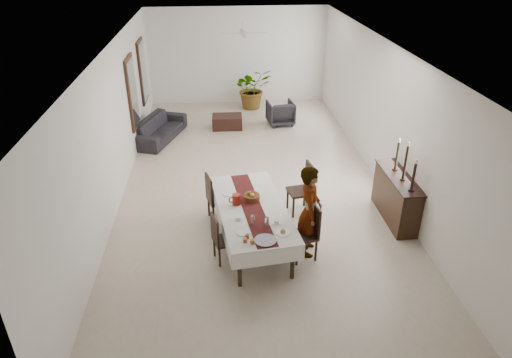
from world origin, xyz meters
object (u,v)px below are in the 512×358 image
(sideboard_body, at_px, (396,198))
(dining_table_top, at_px, (252,209))
(sofa, at_px, (159,128))
(woman, at_px, (310,211))
(red_pitcher, at_px, (236,199))

(sideboard_body, bearing_deg, dining_table_top, -169.18)
(dining_table_top, bearing_deg, sofa, 105.95)
(woman, relative_size, sideboard_body, 1.10)
(woman, distance_m, sideboard_body, 2.25)
(woman, height_order, sideboard_body, woman)
(dining_table_top, height_order, woman, woman)
(sideboard_body, relative_size, sofa, 0.74)
(sideboard_body, bearing_deg, red_pitcher, -172.16)
(woman, xyz_separation_m, sofa, (-3.24, 5.65, -0.56))
(sideboard_body, height_order, sofa, sideboard_body)
(red_pitcher, bearing_deg, sideboard_body, 7.84)
(red_pitcher, xyz_separation_m, sofa, (-1.96, 5.14, -0.58))
(dining_table_top, relative_size, woman, 1.41)
(woman, distance_m, sofa, 6.54)
(dining_table_top, xyz_separation_m, red_pitcher, (-0.28, 0.12, 0.14))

